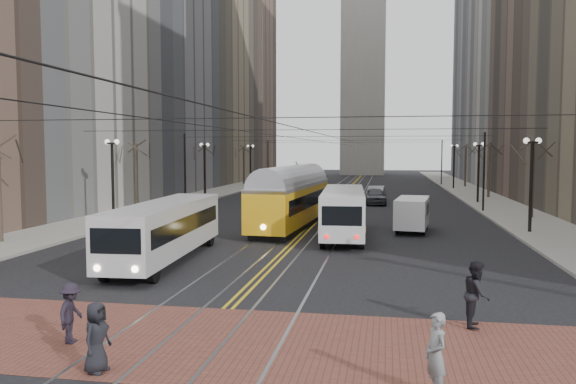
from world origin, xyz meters
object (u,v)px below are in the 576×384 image
at_px(transit_bus, 165,232).
at_px(clock_tower, 364,2).
at_px(pedestrian_b, 436,355).
at_px(pedestrian_a, 97,337).
at_px(pedestrian_d, 71,313).
at_px(pedestrian_c, 477,294).
at_px(sedan_grey, 375,196).
at_px(rear_bus, 343,213).
at_px(cargo_van, 412,215).
at_px(sedan_silver, 376,194).
at_px(streetcar, 292,203).

bearing_deg(transit_bus, clock_tower, 83.84).
height_order(clock_tower, pedestrian_b, clock_tower).
distance_m(clock_tower, pedestrian_b, 114.18).
distance_m(pedestrian_a, pedestrian_d, 2.40).
relative_size(pedestrian_a, pedestrian_c, 0.85).
bearing_deg(sedan_grey, pedestrian_a, -102.07).
relative_size(rear_bus, cargo_van, 2.23).
xyz_separation_m(rear_bus, sedan_silver, (1.48, 24.15, -0.64)).
relative_size(clock_tower, rear_bus, 6.17).
xyz_separation_m(cargo_van, pedestrian_d, (-9.82, -22.49, -0.25)).
height_order(cargo_van, sedan_silver, cargo_van).
relative_size(cargo_van, pedestrian_a, 2.93).
xyz_separation_m(sedan_grey, pedestrian_d, (-7.19, -40.23, 0.02)).
bearing_deg(streetcar, pedestrian_b, -70.00).
bearing_deg(pedestrian_d, streetcar, -10.04).
bearing_deg(pedestrian_d, pedestrian_c, -78.22).
distance_m(rear_bus, pedestrian_d, 20.50).
xyz_separation_m(pedestrian_a, pedestrian_c, (9.14, 5.00, 0.14)).
bearing_deg(streetcar, sedan_grey, 76.83).
bearing_deg(transit_bus, streetcar, 69.68).
height_order(transit_bus, streetcar, streetcar).
relative_size(streetcar, sedan_grey, 2.91).
xyz_separation_m(sedan_grey, pedestrian_a, (-5.51, -41.95, 0.04)).
xyz_separation_m(cargo_van, sedan_grey, (-2.63, 17.74, -0.27)).
bearing_deg(transit_bus, rear_bus, 46.24).
bearing_deg(pedestrian_a, pedestrian_c, -54.83).
relative_size(sedan_silver, pedestrian_d, 2.87).
relative_size(streetcar, pedestrian_c, 7.00).
bearing_deg(sedan_silver, cargo_van, -77.84).
bearing_deg(pedestrian_a, streetcar, 5.73).
xyz_separation_m(streetcar, pedestrian_a, (-0.33, -24.98, -0.76)).
bearing_deg(cargo_van, streetcar, -178.56).
bearing_deg(sedan_silver, sedan_grey, -84.88).
relative_size(cargo_van, pedestrian_b, 2.70).
distance_m(rear_bus, cargo_van, 4.99).
relative_size(clock_tower, streetcar, 4.89).
bearing_deg(sedan_silver, pedestrian_c, -79.77).
height_order(transit_bus, pedestrian_d, transit_bus).
bearing_deg(pedestrian_d, transit_bus, 4.30).
bearing_deg(pedestrian_a, sedan_silver, -0.42).
relative_size(sedan_grey, pedestrian_a, 2.83).
bearing_deg(transit_bus, sedan_silver, 71.54).
height_order(rear_bus, sedan_silver, rear_bus).
distance_m(cargo_van, pedestrian_c, 19.23).
bearing_deg(pedestrian_d, pedestrian_a, -140.79).
bearing_deg(pedestrian_a, sedan_grey, -1.01).
bearing_deg(pedestrian_c, pedestrian_a, 128.32).
distance_m(clock_tower, pedestrian_d, 112.46).
distance_m(sedan_silver, pedestrian_b, 45.59).
bearing_deg(cargo_van, pedestrian_b, -84.26).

